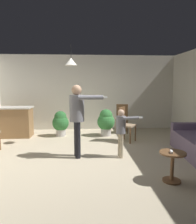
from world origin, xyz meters
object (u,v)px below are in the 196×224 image
potted_plant_corner (106,121)px  kitchen_counter (12,122)px  side_table_by_couch (172,163)px  person_child (121,128)px  person_adult (78,113)px  potted_plant_by_wall (61,122)px  dining_chair_by_counter (125,123)px  dining_chair_centre_back (122,117)px  spare_remote_on_table (171,152)px

potted_plant_corner → kitchen_counter: bearing=179.0°
side_table_by_couch → person_child: person_child is taller
person_adult → potted_plant_corner: 2.24m
person_child → potted_plant_by_wall: person_child is taller
kitchen_counter → person_adult: 3.00m
person_child → dining_chair_by_counter: bearing=154.8°
dining_chair_centre_back → potted_plant_by_wall: size_ratio=1.24×
side_table_by_couch → potted_plant_corner: (-0.78, 3.37, 0.15)m
side_table_by_couch → potted_plant_by_wall: potted_plant_by_wall is taller
potted_plant_corner → spare_remote_on_table: (0.74, -3.40, 0.06)m
dining_chair_by_counter → potted_plant_by_wall: size_ratio=1.24×
potted_plant_by_wall → spare_remote_on_table: (2.19, -3.46, 0.09)m
dining_chair_by_counter → potted_plant_by_wall: (-1.93, 0.77, -0.10)m
person_adult → potted_plant_corner: person_adult is taller
dining_chair_centre_back → kitchen_counter: bearing=-168.7°
person_child → potted_plant_corner: 2.10m
kitchen_counter → dining_chair_centre_back: size_ratio=1.26×
potted_plant_by_wall → dining_chair_centre_back: bearing=7.5°
spare_remote_on_table → kitchen_counter: bearing=137.0°
dining_chair_by_counter → dining_chair_centre_back: bearing=-148.4°
potted_plant_by_wall → kitchen_counter: bearing=-180.0°
person_adult → dining_chair_centre_back: (1.43, 2.32, -0.47)m
kitchen_counter → person_adult: size_ratio=0.77×
person_adult → potted_plant_by_wall: (-0.60, 2.05, -0.57)m
potted_plant_corner → dining_chair_centre_back: bearing=29.4°
kitchen_counter → potted_plant_corner: (2.98, -0.05, -0.00)m
potted_plant_corner → spare_remote_on_table: bearing=-77.8°
person_adult → dining_chair_by_counter: person_adult is taller
side_table_by_couch → dining_chair_centre_back: bearing=93.2°
person_adult → potted_plant_corner: (0.85, 1.99, -0.54)m
dining_chair_by_counter → dining_chair_centre_back: (0.10, 1.04, 0.00)m
kitchen_counter → dining_chair_centre_back: 3.56m
kitchen_counter → person_child: person_child is taller
kitchen_counter → potted_plant_by_wall: size_ratio=1.56×
dining_chair_by_counter → spare_remote_on_table: 2.70m
potted_plant_corner → potted_plant_by_wall: (-1.46, 0.05, -0.03)m
kitchen_counter → potted_plant_corner: bearing=-1.0°
potted_plant_corner → person_child: bearing=-86.6°
person_adult → spare_remote_on_table: bearing=38.0°
kitchen_counter → person_child: size_ratio=1.15×
spare_remote_on_table → dining_chair_centre_back: bearing=92.5°
potted_plant_corner → person_adult: bearing=-113.2°
dining_chair_centre_back → potted_plant_corner: dining_chair_centre_back is taller
kitchen_counter → dining_chair_by_counter: bearing=-12.6°
kitchen_counter → spare_remote_on_table: bearing=-43.0°
side_table_by_couch → spare_remote_on_table: spare_remote_on_table is taller
dining_chair_by_counter → spare_remote_on_table: size_ratio=7.69×
kitchen_counter → dining_chair_by_counter: 3.54m
person_child → side_table_by_couch: bearing=16.1°
side_table_by_couch → spare_remote_on_table: bearing=-137.9°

